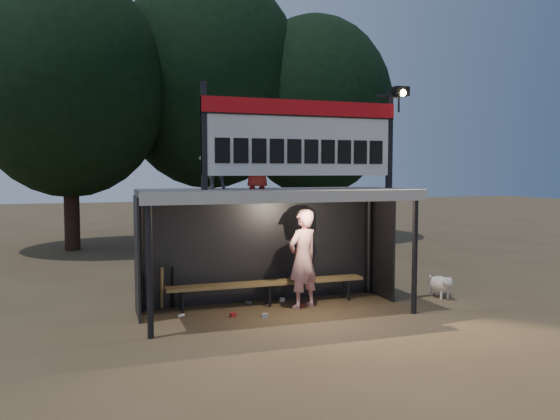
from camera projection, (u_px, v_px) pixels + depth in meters
name	position (u px, v px, depth m)	size (l,w,h in m)	color
ground	(277.00, 312.00, 10.27)	(80.00, 80.00, 0.00)	#4F3D27
player	(303.00, 259.00, 10.55)	(0.70, 0.46, 1.92)	white
child_a	(212.00, 161.00, 10.12)	(0.51, 0.40, 1.04)	slate
child_b	(257.00, 161.00, 10.09)	(0.50, 0.33, 1.02)	#A52319
dugout_shelter	(273.00, 214.00, 10.37)	(5.10, 2.08, 2.32)	#3D3D3F
scoreboard_assembly	(305.00, 135.00, 10.20)	(4.10, 0.27, 1.99)	black
bench	(268.00, 284.00, 10.76)	(4.00, 0.35, 0.48)	olive
tree_left	(68.00, 85.00, 18.08)	(6.46, 6.46, 9.27)	#301D15
tree_mid	(209.00, 80.00, 21.03)	(7.22, 7.22, 10.36)	black
tree_right	(314.00, 107.00, 21.42)	(6.08, 6.08, 8.72)	black
dog	(441.00, 284.00, 11.46)	(0.36, 0.81, 0.49)	silver
bats	(162.00, 288.00, 10.37)	(0.48, 0.33, 0.84)	olive
litter	(254.00, 309.00, 10.38)	(2.50, 1.17, 0.08)	#A41E1C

